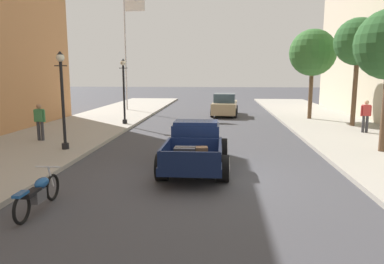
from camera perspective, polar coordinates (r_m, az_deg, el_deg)
name	(u,v)px	position (r m, az deg, el deg)	size (l,w,h in m)	color
ground_plane	(199,178)	(11.07, 1.10, -7.32)	(140.00, 140.00, 0.00)	#3D3D42
hotrod_truck_navy	(196,145)	(12.17, 0.61, -2.12)	(2.22, 4.96, 1.58)	#0F1938
motorcycle_parked	(38,193)	(9.15, -23.17, -8.82)	(0.62, 2.12, 0.93)	black
car_background_tan	(225,105)	(27.11, 5.21, 4.24)	(2.08, 4.40, 1.65)	tan
pedestrian_sidewalk_left	(40,120)	(17.58, -22.95, 1.80)	(0.53, 0.22, 1.65)	#333338
pedestrian_sidewalk_right	(366,114)	(20.36, 25.80, 2.54)	(0.53, 0.22, 1.65)	#333338
street_lamp_near	(62,93)	(15.06, -19.83, 5.81)	(0.50, 0.32, 3.85)	black
street_lamp_far	(124,86)	(21.86, -10.74, 7.14)	(0.50, 0.32, 3.85)	black
flagpole	(128,40)	(30.42, -10.09, 14.13)	(1.74, 0.16, 9.16)	#B2B2B7
street_tree_second	(358,42)	(22.66, 24.80, 12.75)	(2.63, 2.63, 6.05)	brown
street_tree_third	(313,53)	(25.16, 18.56, 11.78)	(3.01, 3.01, 5.82)	brown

